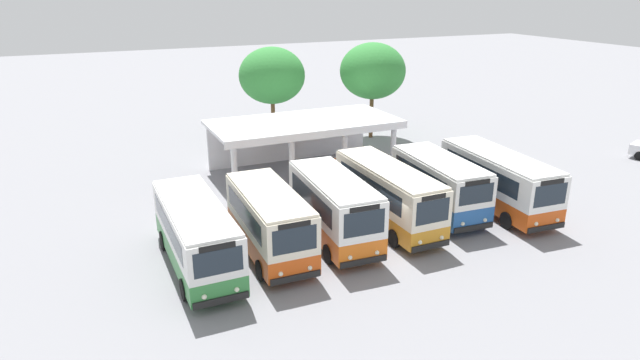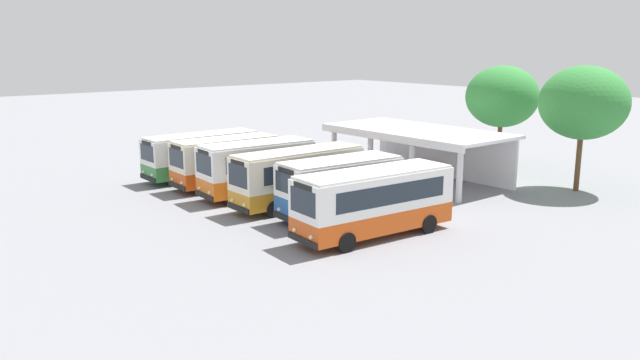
% 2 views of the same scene
% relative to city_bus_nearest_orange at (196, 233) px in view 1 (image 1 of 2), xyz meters
% --- Properties ---
extents(ground_plane, '(180.00, 180.00, 0.00)m').
position_rel_city_bus_nearest_orange_xyz_m(ground_plane, '(9.38, -1.81, -1.66)').
color(ground_plane, gray).
extents(city_bus_nearest_orange, '(2.42, 7.88, 2.98)m').
position_rel_city_bus_nearest_orange_xyz_m(city_bus_nearest_orange, '(0.00, 0.00, 0.00)').
color(city_bus_nearest_orange, black).
rests_on(city_bus_nearest_orange, ground).
extents(city_bus_second_in_row, '(2.55, 6.78, 3.10)m').
position_rel_city_bus_nearest_orange_xyz_m(city_bus_second_in_row, '(3.31, -0.17, 0.06)').
color(city_bus_second_in_row, black).
rests_on(city_bus_second_in_row, ground).
extents(city_bus_middle_cream, '(2.75, 6.94, 3.23)m').
position_rel_city_bus_nearest_orange_xyz_m(city_bus_middle_cream, '(6.61, -0.06, 0.12)').
color(city_bus_middle_cream, black).
rests_on(city_bus_middle_cream, ground).
extents(city_bus_fourth_amber, '(2.29, 7.84, 3.15)m').
position_rel_city_bus_nearest_orange_xyz_m(city_bus_fourth_amber, '(9.92, 0.47, 0.08)').
color(city_bus_fourth_amber, black).
rests_on(city_bus_fourth_amber, ground).
extents(city_bus_fifth_blue, '(2.81, 6.75, 3.10)m').
position_rel_city_bus_nearest_orange_xyz_m(city_bus_fifth_blue, '(13.22, 0.64, 0.06)').
color(city_bus_fifth_blue, black).
rests_on(city_bus_fifth_blue, ground).
extents(city_bus_far_end_green, '(2.92, 8.12, 3.14)m').
position_rel_city_bus_nearest_orange_xyz_m(city_bus_far_end_green, '(16.53, -0.16, 0.08)').
color(city_bus_far_end_green, black).
rests_on(city_bus_far_end_green, ground).
extents(terminal_canopy, '(12.19, 5.85, 3.40)m').
position_rel_city_bus_nearest_orange_xyz_m(terminal_canopy, '(9.49, 11.04, 0.98)').
color(terminal_canopy, silver).
rests_on(terminal_canopy, ground).
extents(waiting_chair_end_by_column, '(0.44, 0.44, 0.86)m').
position_rel_city_bus_nearest_orange_xyz_m(waiting_chair_end_by_column, '(9.34, 9.44, -1.14)').
color(waiting_chair_end_by_column, slate).
rests_on(waiting_chair_end_by_column, ground).
extents(waiting_chair_second_from_end, '(0.44, 0.44, 0.86)m').
position_rel_city_bus_nearest_orange_xyz_m(waiting_chair_second_from_end, '(9.95, 9.37, -1.14)').
color(waiting_chair_second_from_end, slate).
rests_on(waiting_chair_second_from_end, ground).
extents(waiting_chair_middle_seat, '(0.44, 0.44, 0.86)m').
position_rel_city_bus_nearest_orange_xyz_m(waiting_chair_middle_seat, '(10.55, 9.47, -1.14)').
color(waiting_chair_middle_seat, slate).
rests_on(waiting_chair_middle_seat, ground).
extents(waiting_chair_fourth_seat, '(0.44, 0.44, 0.86)m').
position_rel_city_bus_nearest_orange_xyz_m(waiting_chair_fourth_seat, '(11.16, 9.40, -1.14)').
color(waiting_chair_fourth_seat, slate).
rests_on(waiting_chair_fourth_seat, ground).
extents(roadside_tree_behind_canopy, '(5.12, 5.12, 7.31)m').
position_rel_city_bus_nearest_orange_xyz_m(roadside_tree_behind_canopy, '(10.23, 18.46, 3.46)').
color(roadside_tree_behind_canopy, brown).
rests_on(roadside_tree_behind_canopy, ground).
extents(roadside_tree_east_of_canopy, '(5.16, 5.16, 7.56)m').
position_rel_city_bus_nearest_orange_xyz_m(roadside_tree_east_of_canopy, '(17.69, 15.88, 3.70)').
color(roadside_tree_east_of_canopy, brown).
rests_on(roadside_tree_east_of_canopy, ground).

